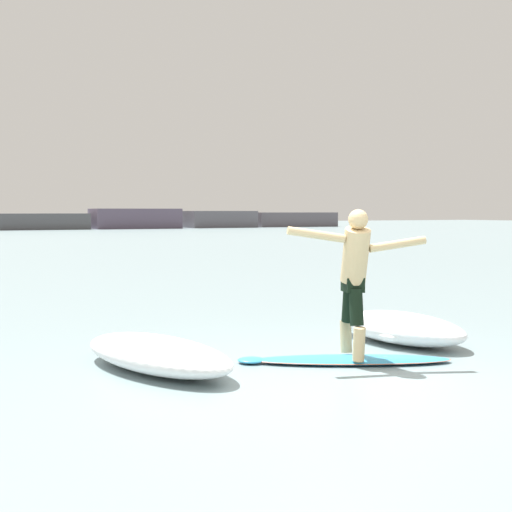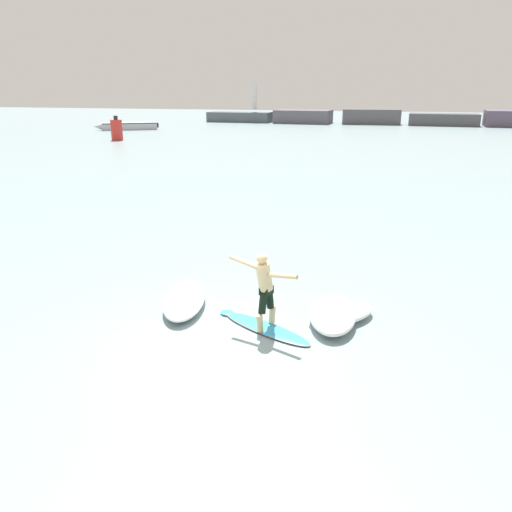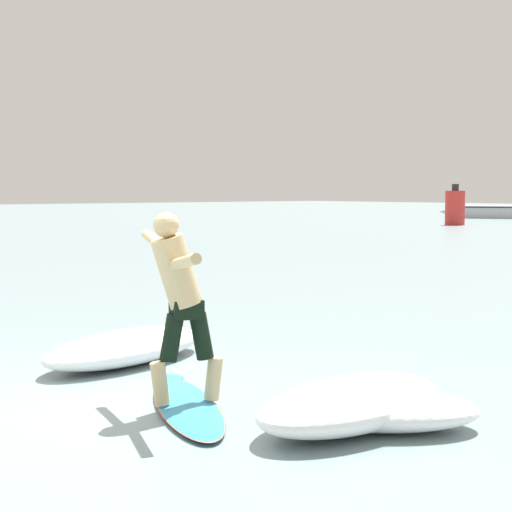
{
  "view_description": "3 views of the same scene",
  "coord_description": "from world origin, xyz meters",
  "px_view_note": "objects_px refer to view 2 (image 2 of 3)",
  "views": [
    {
      "loc": [
        -3.93,
        -5.6,
        1.68
      ],
      "look_at": [
        0.2,
        2.13,
        1.13
      ],
      "focal_mm": 50.0,
      "sensor_mm": 36.0,
      "label": 1
    },
    {
      "loc": [
        2.78,
        -8.14,
        4.71
      ],
      "look_at": [
        0.12,
        2.18,
        1.09
      ],
      "focal_mm": 35.0,
      "sensor_mm": 36.0,
      "label": 2
    },
    {
      "loc": [
        6.57,
        -3.43,
        1.89
      ],
      "look_at": [
        0.13,
        2.05,
        1.23
      ],
      "focal_mm": 60.0,
      "sensor_mm": 36.0,
      "label": 3
    }
  ],
  "objects_px": {
    "surfboard": "(265,328)",
    "fishing_boat_near_jetty": "(128,126)",
    "channel_marker_buoy": "(117,130)",
    "surfer": "(265,284)"
  },
  "relations": [
    {
      "from": "fishing_boat_near_jetty",
      "to": "channel_marker_buoy",
      "type": "distance_m",
      "value": 12.2
    },
    {
      "from": "surfboard",
      "to": "fishing_boat_near_jetty",
      "type": "bearing_deg",
      "value": 121.08
    },
    {
      "from": "fishing_boat_near_jetty",
      "to": "channel_marker_buoy",
      "type": "bearing_deg",
      "value": -66.43
    },
    {
      "from": "surfer",
      "to": "fishing_boat_near_jetty",
      "type": "distance_m",
      "value": 52.6
    },
    {
      "from": "surfboard",
      "to": "surfer",
      "type": "bearing_deg",
      "value": -80.4
    },
    {
      "from": "surfboard",
      "to": "channel_marker_buoy",
      "type": "relative_size",
      "value": 1.04
    },
    {
      "from": "channel_marker_buoy",
      "to": "surfer",
      "type": "bearing_deg",
      "value": -56.72
    },
    {
      "from": "channel_marker_buoy",
      "to": "surfboard",
      "type": "bearing_deg",
      "value": -56.67
    },
    {
      "from": "fishing_boat_near_jetty",
      "to": "channel_marker_buoy",
      "type": "relative_size",
      "value": 3.1
    },
    {
      "from": "surfer",
      "to": "channel_marker_buoy",
      "type": "xyz_separation_m",
      "value": [
        -22.25,
        33.9,
        -0.08
      ]
    }
  ]
}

